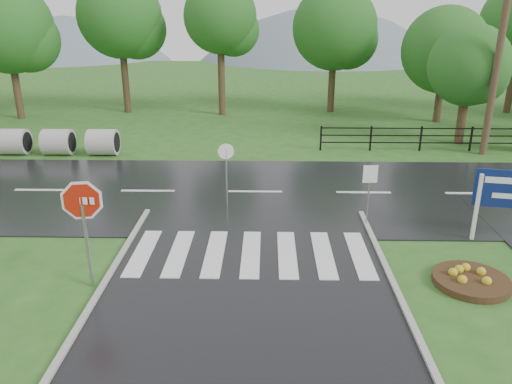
{
  "coord_description": "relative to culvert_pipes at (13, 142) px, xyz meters",
  "views": [
    {
      "loc": [
        0.42,
        -7.33,
        6.4
      ],
      "look_at": [
        0.12,
        6.0,
        1.5
      ],
      "focal_mm": 35.0,
      "sensor_mm": 36.0,
      "label": 1
    }
  ],
  "objects": [
    {
      "name": "hills",
      "position": [
        14.89,
        50.0,
        -16.14
      ],
      "size": [
        102.0,
        48.0,
        48.0
      ],
      "color": "slate",
      "rests_on": "ground"
    },
    {
      "name": "ground",
      "position": [
        11.39,
        -15.0,
        -0.6
      ],
      "size": [
        120.0,
        120.0,
        0.0
      ],
      "primitive_type": "plane",
      "color": "#2B5D1F",
      "rests_on": "ground"
    },
    {
      "name": "utility_pole_east",
      "position": [
        21.96,
        0.5,
        4.28
      ],
      "size": [
        1.71,
        0.32,
        9.6
      ],
      "color": "#473523",
      "rests_on": "ground"
    },
    {
      "name": "crosswalk",
      "position": [
        11.39,
        -10.0,
        -0.54
      ],
      "size": [
        6.5,
        2.8,
        0.02
      ],
      "color": "silver",
      "rests_on": "ground"
    },
    {
      "name": "entrance_tree_left",
      "position": [
        21.53,
        2.5,
        3.24
      ],
      "size": [
        3.9,
        3.9,
        5.81
      ],
      "color": "#3D2B1C",
      "rests_on": "ground"
    },
    {
      "name": "stop_sign",
      "position": [
        7.56,
        -11.73,
        1.41
      ],
      "size": [
        1.28,
        0.21,
        2.9
      ],
      "color": "#939399",
      "rests_on": "ground"
    },
    {
      "name": "culvert_pipes",
      "position": [
        0.0,
        0.0,
        0.0
      ],
      "size": [
        9.7,
        1.2,
        1.2
      ],
      "color": "#9E9B93",
      "rests_on": "ground"
    },
    {
      "name": "reg_sign_small",
      "position": [
        14.94,
        -7.98,
        0.83
      ],
      "size": [
        0.45,
        0.06,
        2.01
      ],
      "color": "#939399",
      "rests_on": "ground"
    },
    {
      "name": "reg_sign_round",
      "position": [
        10.47,
        -6.52,
        0.83
      ],
      "size": [
        0.53,
        0.1,
        2.27
      ],
      "color": "#939399",
      "rests_on": "ground"
    },
    {
      "name": "fence_west",
      "position": [
        19.14,
        1.0,
        0.12
      ],
      "size": [
        9.58,
        0.08,
        1.2
      ],
      "color": "black",
      "rests_on": "ground"
    },
    {
      "name": "flower_bed",
      "position": [
        16.88,
        -11.43,
        -0.46
      ],
      "size": [
        1.85,
        1.85,
        0.37
      ],
      "color": "#332111",
      "rests_on": "ground"
    },
    {
      "name": "treeline",
      "position": [
        12.39,
        9.0,
        -0.6
      ],
      "size": [
        83.2,
        5.2,
        10.0
      ],
      "color": "#1F5B1C",
      "rests_on": "ground"
    },
    {
      "name": "main_road",
      "position": [
        11.39,
        -5.0,
        -0.6
      ],
      "size": [
        90.0,
        8.0,
        0.04
      ],
      "primitive_type": "cube",
      "color": "black",
      "rests_on": "ground"
    }
  ]
}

